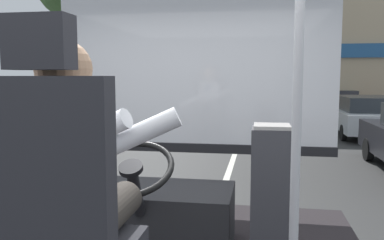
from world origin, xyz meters
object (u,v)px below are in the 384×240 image
(handrail_pole, at_px, (297,111))
(driver_seat, at_px, (62,229))
(parked_car_red, at_px, (334,104))
(parked_car_silver, at_px, (367,115))
(bus_driver, at_px, (75,171))
(fare_box, at_px, (270,200))
(steering_console, at_px, (151,214))

(handrail_pole, bearing_deg, driver_seat, -148.86)
(driver_seat, relative_size, parked_car_red, 0.35)
(handrail_pole, relative_size, parked_car_silver, 0.47)
(handrail_pole, distance_m, parked_car_silver, 12.18)
(bus_driver, relative_size, parked_car_red, 0.20)
(fare_box, xyz_separation_m, parked_car_red, (3.24, 16.69, -0.50))
(steering_console, bearing_deg, fare_box, -17.39)
(fare_box, height_order, parked_car_silver, fare_box)
(steering_console, distance_m, fare_box, 0.85)
(handrail_pole, bearing_deg, parked_car_silver, 74.65)
(steering_console, bearing_deg, parked_car_red, 76.24)
(steering_console, height_order, fare_box, fare_box)
(bus_driver, height_order, steering_console, bus_driver)
(driver_seat, height_order, steering_console, driver_seat)
(handrail_pole, relative_size, fare_box, 2.26)
(parked_car_silver, bearing_deg, bus_driver, -108.68)
(parked_car_silver, relative_size, parked_car_red, 1.11)
(steering_console, height_order, handrail_pole, handrail_pole)
(fare_box, relative_size, parked_car_silver, 0.21)
(bus_driver, height_order, fare_box, bus_driver)
(bus_driver, xyz_separation_m, fare_box, (0.79, 0.87, -0.34))
(driver_seat, height_order, handrail_pole, handrail_pole)
(parked_car_silver, height_order, parked_car_red, parked_car_red)
(fare_box, bearing_deg, bus_driver, -132.32)
(driver_seat, height_order, fare_box, driver_seat)
(driver_seat, distance_m, fare_box, 1.27)
(parked_car_red, bearing_deg, parked_car_silver, -89.26)
(driver_seat, bearing_deg, handrail_pole, 31.14)
(driver_seat, relative_size, handrail_pole, 0.68)
(bus_driver, xyz_separation_m, parked_car_silver, (4.10, 12.12, -0.86))
(parked_car_silver, bearing_deg, parked_car_red, 90.74)
(bus_driver, distance_m, steering_console, 1.25)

